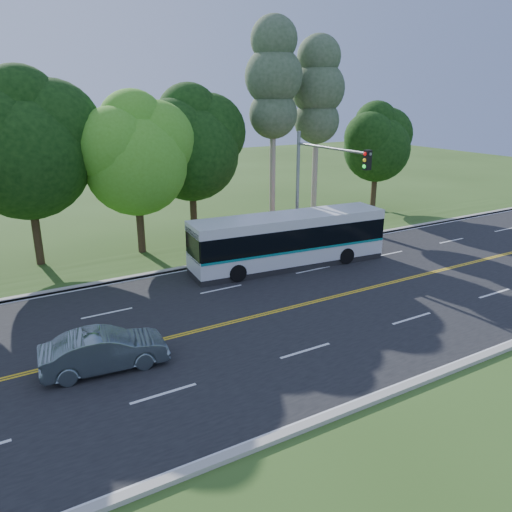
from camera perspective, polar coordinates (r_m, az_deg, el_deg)
ground at (r=21.69m, az=1.34°, el=-6.61°), size 120.00×120.00×0.00m
road at (r=21.69m, az=1.34°, el=-6.58°), size 60.00×14.00×0.02m
curb_north at (r=27.57m, az=-6.43°, el=-1.02°), size 60.00×0.30×0.15m
curb_south at (r=16.75m, az=14.67°, el=-15.08°), size 60.00×0.30×0.15m
grass_verge at (r=29.20m, az=-7.91°, el=-0.03°), size 60.00×4.00×0.10m
lane_markings at (r=21.64m, az=1.13°, el=-6.61°), size 57.60×13.82×0.00m
tree_row at (r=29.45m, az=-20.45°, el=12.48°), size 44.70×9.10×13.84m
bougainvillea_hedge at (r=31.58m, az=4.76°, el=2.76°), size 9.50×2.25×1.50m
traffic_signal at (r=28.18m, az=7.03°, el=9.03°), size 0.42×6.10×7.00m
transit_bus at (r=27.11m, az=3.73°, el=1.74°), size 11.07×3.34×2.85m
sedan at (r=18.10m, az=-16.94°, el=-10.26°), size 4.35×1.90×1.39m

